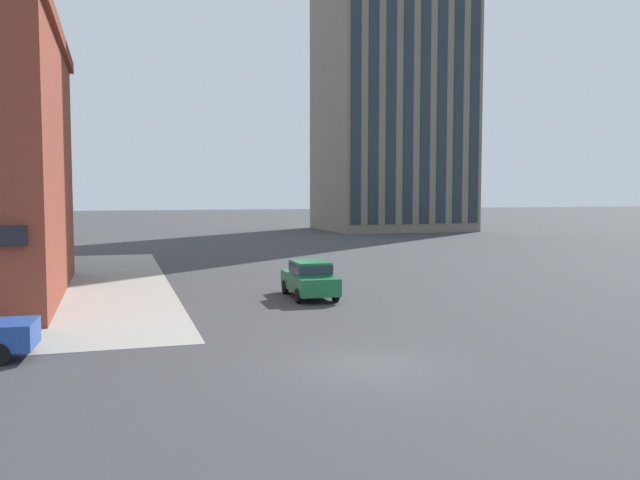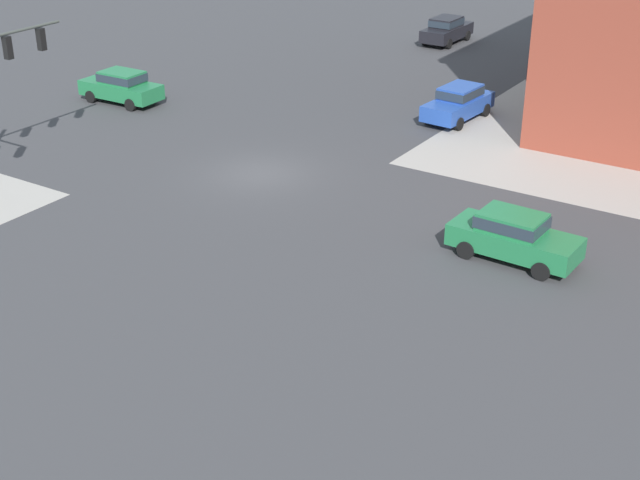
# 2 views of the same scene
# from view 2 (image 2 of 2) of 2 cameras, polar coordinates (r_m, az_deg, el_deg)

# --- Properties ---
(ground_plane) EXTENTS (320.00, 320.00, 0.00)m
(ground_plane) POSITION_cam_2_polar(r_m,az_deg,el_deg) (38.56, -3.79, 4.18)
(ground_plane) COLOR #38383A
(car_main_northbound_near) EXTENTS (2.01, 4.46, 1.68)m
(car_main_northbound_near) POSITION_cam_2_polar(r_m,az_deg,el_deg) (31.47, 12.04, 0.31)
(car_main_northbound_near) COLOR #1E6B3D
(car_main_northbound_near) RESTS_ON ground
(car_main_northbound_far) EXTENTS (4.41, 1.92, 1.68)m
(car_main_northbound_far) POSITION_cam_2_polar(r_m,az_deg,el_deg) (60.97, 7.94, 12.97)
(car_main_northbound_far) COLOR black
(car_main_northbound_far) RESTS_ON ground
(car_main_southbound_near) EXTENTS (4.51, 2.12, 1.68)m
(car_main_southbound_near) POSITION_cam_2_polar(r_m,az_deg,el_deg) (45.54, 8.69, 8.57)
(car_main_southbound_near) COLOR #23479E
(car_main_southbound_near) RESTS_ON ground
(car_main_southbound_far) EXTENTS (1.99, 4.45, 1.68)m
(car_main_southbound_far) POSITION_cam_2_polar(r_m,az_deg,el_deg) (48.82, -12.35, 9.44)
(car_main_southbound_far) COLOR #1E6B3D
(car_main_southbound_far) RESTS_ON ground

